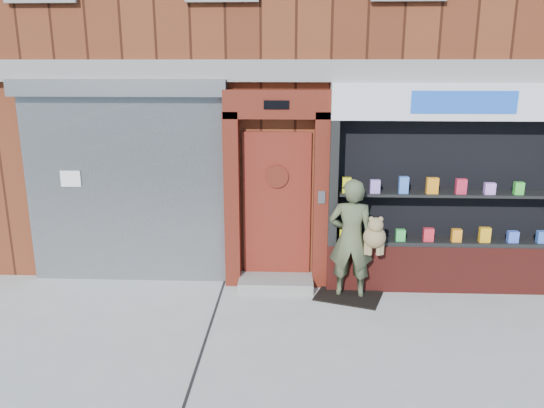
{
  "coord_description": "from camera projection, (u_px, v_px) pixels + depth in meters",
  "views": [
    {
      "loc": [
        -0.49,
        -5.65,
        3.24
      ],
      "look_at": [
        -0.78,
        1.0,
        1.48
      ],
      "focal_mm": 35.0,
      "sensor_mm": 36.0,
      "label": 1
    }
  ],
  "objects": [
    {
      "name": "ground",
      "position": [
        334.0,
        347.0,
        6.26
      ],
      "size": [
        80.0,
        80.0,
        0.0
      ],
      "primitive_type": "plane",
      "color": "#9E9E99",
      "rests_on": "ground"
    },
    {
      "name": "building",
      "position": [
        320.0,
        26.0,
        11.03
      ],
      "size": [
        12.0,
        8.16,
        8.0
      ],
      "color": "#5C2615",
      "rests_on": "ground"
    },
    {
      "name": "shutter_bay",
      "position": [
        124.0,
        171.0,
        7.81
      ],
      "size": [
        3.1,
        0.3,
        3.04
      ],
      "color": "gray",
      "rests_on": "ground"
    },
    {
      "name": "red_door_bay",
      "position": [
        277.0,
        190.0,
        7.72
      ],
      "size": [
        1.52,
        0.58,
        2.9
      ],
      "color": "#59190F",
      "rests_on": "ground"
    },
    {
      "name": "pharmacy_bay",
      "position": [
        450.0,
        199.0,
        7.59
      ],
      "size": [
        3.5,
        0.41,
        3.0
      ],
      "color": "maroon",
      "rests_on": "ground"
    },
    {
      "name": "woman",
      "position": [
        353.0,
        238.0,
        7.45
      ],
      "size": [
        0.81,
        0.48,
        1.72
      ],
      "color": "#4A5437",
      "rests_on": "ground"
    },
    {
      "name": "doormat",
      "position": [
        348.0,
        296.0,
        7.62
      ],
      "size": [
        1.05,
        0.88,
        0.02
      ],
      "primitive_type": "cube",
      "rotation": [
        0.0,
        0.0,
        -0.32
      ],
      "color": "black",
      "rests_on": "ground"
    }
  ]
}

